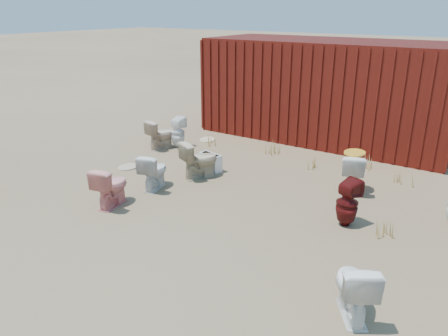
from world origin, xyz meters
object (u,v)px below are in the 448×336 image
Objects in this scene: shipping_container at (328,90)px; toilet_front_maroon at (347,203)px; toilet_front_e at (354,287)px; toilet_back_yellowlid at (353,172)px; loose_tank at (211,162)px; toilet_back_beige_left at (161,134)px; toilet_front_c at (154,171)px; toilet_front_pink at (111,186)px; toilet_back_a at (178,132)px; toilet_back_beige_right at (200,160)px.

shipping_container reaches higher than toilet_front_maroon.
shipping_container is 7.07m from toilet_front_e.
loose_tank is (-2.73, -0.56, -0.18)m from toilet_back_yellowlid.
toilet_front_maroon is at bearing -64.40° from shipping_container.
toilet_front_e is 6.59m from toilet_back_beige_left.
loose_tank is at bearing 176.16° from toilet_back_beige_left.
toilet_front_c is 3.45m from toilet_front_maroon.
toilet_back_beige_left is (-1.45, 2.83, -0.00)m from toilet_front_pink.
toilet_back_a reaches higher than toilet_front_pink.
toilet_front_pink is 1.91m from toilet_back_beige_right.
toilet_back_beige_left reaches higher than toilet_front_c.
toilet_back_beige_left is at bearing 43.24° from toilet_back_a.
toilet_back_yellowlid is at bearing 24.31° from loose_tank.
toilet_front_pink is at bearing 129.71° from toilet_back_beige_left.
toilet_back_beige_right is at bearing -70.02° from loose_tank.
shipping_container is 8.62× the size of toilet_front_pink.
toilet_front_maroon reaches higher than toilet_back_yellowlid.
toilet_back_beige_left is at bearing -132.39° from shipping_container.
toilet_back_beige_right reaches higher than toilet_back_yellowlid.
toilet_back_yellowlid reaches higher than toilet_back_beige_left.
toilet_front_pink is 3.79m from toilet_front_maroon.
toilet_front_maroon is (3.40, 0.56, 0.03)m from toilet_front_c.
toilet_back_a is (-1.26, 2.18, 0.03)m from toilet_front_c.
toilet_back_a reaches higher than toilet_back_beige_left.
toilet_back_yellowlid is at bearing -167.05° from toilet_back_beige_left.
toilet_front_c is at bearing -89.88° from loose_tank.
toilet_front_e is at bearing 141.91° from toilet_back_a.
toilet_back_beige_right reaches higher than toilet_back_beige_left.
toilet_front_c is at bearing 141.65° from toilet_back_beige_left.
toilet_front_maroon is 4.93m from toilet_back_a.
toilet_back_beige_right is (1.88, -0.98, 0.02)m from toilet_back_beige_left.
toilet_back_yellowlid is (3.03, 1.91, 0.02)m from toilet_front_c.
loose_tank is (-3.10, 0.78, -0.19)m from toilet_front_maroon.
toilet_back_yellowlid reaches higher than toilet_front_pink.
toilet_back_a is 1.02× the size of toilet_back_yellowlid.
toilet_back_beige_right is (-3.05, 0.34, -0.00)m from toilet_front_maroon.
shipping_container is 8.70× the size of toilet_back_beige_left.
toilet_front_c is at bearing -104.57° from shipping_container.
shipping_container reaches higher than toilet_front_e.
shipping_container reaches higher than toilet_front_c.
toilet_back_beige_left is at bearing -74.98° from toilet_front_pink.
toilet_front_pink is at bearing 102.12° from toilet_back_beige_right.
shipping_container reaches higher than toilet_front_pink.
toilet_back_a is at bearing 164.41° from loose_tank.
toilet_back_beige_right is (-3.82, 2.33, 0.02)m from toilet_front_e.
toilet_back_a is at bearing -66.52° from toilet_front_e.
toilet_back_a reaches higher than toilet_front_c.
shipping_container is 4.27m from toilet_back_beige_left.
toilet_front_e is at bearing 173.77° from toilet_back_beige_right.
toilet_back_a is 1.78m from loose_tank.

